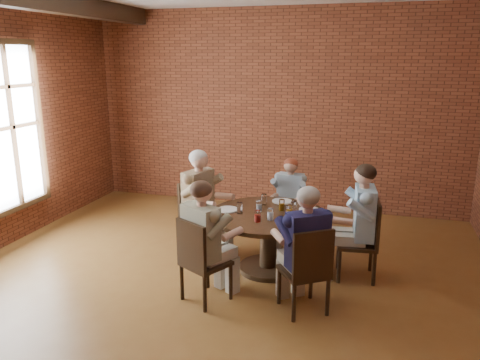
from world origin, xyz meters
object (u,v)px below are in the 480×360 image
(chair_e, at_px, (308,268))
(smartphone, at_px, (287,224))
(chair_d, at_px, (199,258))
(chair_a, at_px, (365,237))
(diner_c, at_px, (202,203))
(diner_b, at_px, (289,202))
(diner_d, at_px, (205,242))
(diner_e, at_px, (304,250))
(chair_c, at_px, (197,214))
(dining_table, at_px, (268,230))
(diner_a, at_px, (358,222))
(chair_b, at_px, (290,209))

(chair_e, xyz_separation_m, smartphone, (-0.33, 0.56, 0.24))
(chair_d, distance_m, chair_e, 1.15)
(chair_a, distance_m, chair_d, 2.01)
(diner_c, height_order, chair_e, diner_c)
(chair_a, xyz_separation_m, chair_d, (-1.68, -1.10, -0.01))
(diner_b, bearing_deg, chair_a, -33.24)
(chair_a, distance_m, diner_d, 1.94)
(chair_d, xyz_separation_m, diner_e, (1.09, 0.16, 0.17))
(diner_e, bearing_deg, chair_d, -26.26)
(chair_c, relative_size, chair_d, 1.03)
(chair_c, relative_size, diner_d, 0.72)
(chair_a, relative_size, diner_c, 0.69)
(diner_b, height_order, diner_c, diner_c)
(dining_table, height_order, smartphone, smartphone)
(chair_c, height_order, chair_e, chair_c)
(diner_a, bearing_deg, chair_c, -102.44)
(dining_table, height_order, diner_b, diner_b)
(chair_c, xyz_separation_m, chair_d, (0.54, -1.32, -0.01))
(smartphone, bearing_deg, diner_e, -44.15)
(diner_a, distance_m, smartphone, 0.90)
(chair_b, xyz_separation_m, smartphone, (0.20, -1.37, 0.27))
(diner_a, height_order, diner_b, diner_a)
(diner_a, bearing_deg, diner_e, -34.12)
(diner_d, bearing_deg, chair_a, -119.52)
(chair_d, bearing_deg, chair_b, -78.59)
(dining_table, relative_size, diner_a, 1.02)
(chair_c, relative_size, diner_c, 0.69)
(dining_table, bearing_deg, chair_d, -118.42)
(diner_a, bearing_deg, diner_c, -101.89)
(chair_c, xyz_separation_m, diner_c, (0.09, -0.03, 0.18))
(diner_c, height_order, diner_d, diner_c)
(dining_table, xyz_separation_m, diner_b, (0.08, 0.96, 0.09))
(dining_table, xyz_separation_m, diner_d, (-0.49, -0.90, 0.15))
(chair_b, relative_size, smartphone, 5.90)
(chair_b, height_order, diner_b, diner_b)
(smartphone, bearing_deg, dining_table, 146.34)
(chair_c, height_order, diner_c, diner_c)
(diner_d, distance_m, chair_e, 1.11)
(diner_a, xyz_separation_m, chair_e, (-0.44, -1.01, -0.19))
(diner_c, bearing_deg, diner_d, -140.00)
(dining_table, bearing_deg, diner_b, 85.19)
(diner_b, relative_size, diner_d, 0.91)
(chair_d, distance_m, smartphone, 1.06)
(diner_e, bearing_deg, dining_table, -90.00)
(diner_c, xyz_separation_m, diner_e, (1.54, -1.14, -0.03))
(chair_b, relative_size, diner_d, 0.65)
(diner_b, bearing_deg, diner_d, -102.13)
(diner_d, bearing_deg, diner_a, -118.24)
(diner_c, bearing_deg, dining_table, -90.00)
(chair_b, relative_size, chair_e, 0.93)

